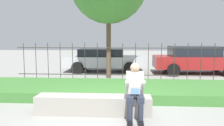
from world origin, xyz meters
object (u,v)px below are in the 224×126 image
(stone_bench, at_px, (93,106))
(person_seated_reader, at_px, (135,89))
(car_parked_right, at_px, (195,59))
(car_parked_center, at_px, (104,59))

(stone_bench, distance_m, person_seated_reader, 1.10)
(person_seated_reader, height_order, car_parked_right, car_parked_right)
(person_seated_reader, xyz_separation_m, car_parked_right, (3.29, 6.59, 0.08))
(stone_bench, height_order, person_seated_reader, person_seated_reader)
(car_parked_center, height_order, car_parked_right, car_parked_right)
(stone_bench, bearing_deg, car_parked_center, 93.97)
(car_parked_center, distance_m, car_parked_right, 4.75)
(car_parked_center, bearing_deg, stone_bench, -87.36)
(car_parked_right, bearing_deg, stone_bench, -123.75)
(stone_bench, xyz_separation_m, person_seated_reader, (0.96, -0.28, 0.48))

